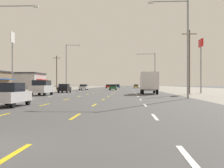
% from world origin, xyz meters
% --- Properties ---
extents(ground_plane, '(572.00, 572.00, 0.00)m').
position_xyz_m(ground_plane, '(0.00, 66.00, 0.00)').
color(ground_plane, '#4C4C4F').
extents(lot_apron_left, '(28.00, 440.00, 0.01)m').
position_xyz_m(lot_apron_left, '(-24.75, 66.00, 0.00)').
color(lot_apron_left, gray).
rests_on(lot_apron_left, ground).
extents(lot_apron_right, '(28.00, 440.00, 0.01)m').
position_xyz_m(lot_apron_right, '(24.75, 66.00, 0.00)').
color(lot_apron_right, gray).
rests_on(lot_apron_right, ground).
extents(lane_markings, '(10.64, 227.60, 0.01)m').
position_xyz_m(lane_markings, '(0.00, 104.50, 0.01)').
color(lane_markings, white).
rests_on(lane_markings, ground).
extents(hatchback_inner_left_nearest, '(1.72, 3.90, 1.54)m').
position_xyz_m(hatchback_inner_left_nearest, '(-3.62, 12.90, 0.78)').
color(hatchback_inner_left_nearest, silver).
rests_on(hatchback_inner_left_nearest, ground).
extents(suv_far_left_near, '(1.98, 4.90, 1.98)m').
position_xyz_m(suv_far_left_near, '(-7.20, 32.60, 1.03)').
color(suv_far_left_near, silver).
rests_on(suv_far_left_near, ground).
extents(box_truck_far_right_mid, '(2.40, 7.20, 3.23)m').
position_xyz_m(box_truck_far_right_mid, '(7.21, 39.33, 1.84)').
color(box_truck_far_right_mid, silver).
rests_on(box_truck_far_right_mid, ground).
extents(hatchback_far_left_midfar, '(1.72, 3.90, 1.54)m').
position_xyz_m(hatchback_far_left_midfar, '(-7.13, 46.27, 0.78)').
color(hatchback_far_left_midfar, black).
rests_on(hatchback_far_left_midfar, ground).
extents(sedan_far_left_far, '(1.80, 4.50, 1.46)m').
position_xyz_m(sedan_far_left_far, '(-7.21, 69.64, 0.76)').
color(sedan_far_left_far, silver).
rests_on(sedan_far_left_far, ground).
extents(sedan_center_turn_farther, '(1.80, 4.50, 1.46)m').
position_xyz_m(sedan_center_turn_farther, '(0.22, 70.83, 0.76)').
color(sedan_center_turn_farther, '#235B2D').
rests_on(sedan_center_turn_farther, ground).
extents(sedan_inner_left_farthest, '(1.80, 4.50, 1.46)m').
position_xyz_m(sedan_inner_left_farthest, '(-3.65, 110.75, 0.76)').
color(sedan_inner_left_farthest, red).
rests_on(sedan_inner_left_farthest, ground).
extents(sedan_far_right_distant_a, '(1.80, 4.50, 1.46)m').
position_xyz_m(sedan_far_right_distant_a, '(7.13, 111.26, 0.76)').
color(sedan_far_right_distant_a, '#B28C33').
rests_on(sedan_far_right_distant_a, ground).
extents(hatchback_center_turn_distant_b, '(1.72, 3.90, 1.54)m').
position_xyz_m(hatchback_center_turn_distant_b, '(-0.23, 117.06, 0.78)').
color(hatchback_center_turn_distant_b, navy).
rests_on(hatchback_center_turn_distant_b, ground).
extents(storefront_left_row_2, '(13.91, 12.53, 5.10)m').
position_xyz_m(storefront_left_row_2, '(-29.39, 86.33, 2.57)').
color(storefront_left_row_2, '#B2B2B7').
rests_on(storefront_left_row_2, ground).
extents(pole_sign_left_row_1, '(0.24, 1.67, 10.70)m').
position_xyz_m(pole_sign_left_row_1, '(-16.34, 45.84, 7.82)').
color(pole_sign_left_row_1, gray).
rests_on(pole_sign_left_row_1, ground).
extents(pole_sign_right_row_1, '(0.24, 2.30, 8.69)m').
position_xyz_m(pole_sign_right_row_1, '(15.74, 42.65, 6.56)').
color(pole_sign_right_row_1, gray).
rests_on(pole_sign_right_row_1, ground).
extents(streetlight_right_row_0, '(4.12, 0.26, 10.16)m').
position_xyz_m(streetlight_right_row_0, '(9.75, 24.68, 5.86)').
color(streetlight_right_row_0, gray).
rests_on(streetlight_right_row_0, ground).
extents(streetlight_left_row_1, '(3.39, 0.26, 10.74)m').
position_xyz_m(streetlight_left_row_1, '(-9.87, 62.30, 6.07)').
color(streetlight_left_row_1, gray).
rests_on(streetlight_left_row_1, ground).
extents(streetlight_right_row_1, '(4.29, 0.26, 8.60)m').
position_xyz_m(streetlight_right_row_1, '(9.66, 62.30, 5.07)').
color(streetlight_right_row_1, gray).
rests_on(streetlight_right_row_1, ground).
extents(utility_pole_right_row_0, '(2.20, 0.26, 9.62)m').
position_xyz_m(utility_pole_right_row_0, '(13.25, 39.47, 5.00)').
color(utility_pole_right_row_0, brown).
rests_on(utility_pole_right_row_0, ground).
extents(utility_pole_left_row_1, '(2.20, 0.26, 9.08)m').
position_xyz_m(utility_pole_left_row_1, '(-14.91, 72.86, 4.73)').
color(utility_pole_left_row_1, brown).
rests_on(utility_pole_left_row_1, ground).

